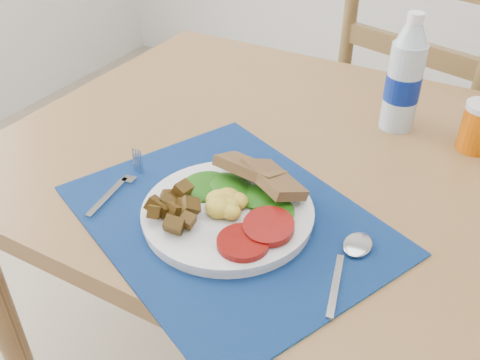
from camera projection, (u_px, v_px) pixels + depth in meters
The scene contains 8 objects.
table at pixel (358, 206), 1.03m from camera, with size 1.40×0.90×0.75m.
chair_far at pixel (422, 91), 1.56m from camera, with size 0.55×0.54×1.22m.
placemat at pixel (228, 219), 0.86m from camera, with size 0.50×0.39×0.00m, color black.
breakfast_plate at pixel (224, 209), 0.85m from camera, with size 0.27×0.27×0.07m.
fork at pixel (121, 186), 0.93m from camera, with size 0.03×0.16×0.00m.
spoon at pixel (351, 257), 0.78m from camera, with size 0.04×0.18×0.01m.
water_bottle at pixel (404, 80), 1.05m from camera, with size 0.07×0.07×0.24m.
juice_glass at pixel (478, 128), 1.01m from camera, with size 0.07×0.07×0.09m, color #C55405.
Camera 1 is at (0.20, -0.62, 1.30)m, focal length 40.00 mm.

